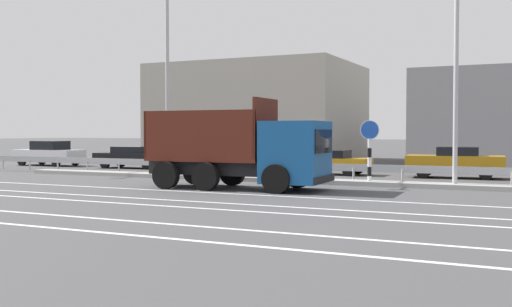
% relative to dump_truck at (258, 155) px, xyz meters
% --- Properties ---
extents(ground_plane, '(320.00, 320.00, 0.00)m').
position_rel_dump_truck_xyz_m(ground_plane, '(-0.92, 1.08, -1.30)').
color(ground_plane, '#424244').
extents(lane_strip_0, '(49.33, 0.16, 0.01)m').
position_rel_dump_truck_xyz_m(lane_strip_0, '(-0.95, -1.84, -1.30)').
color(lane_strip_0, silver).
rests_on(lane_strip_0, ground_plane).
extents(lane_strip_1, '(49.33, 0.16, 0.01)m').
position_rel_dump_truck_xyz_m(lane_strip_1, '(-0.95, -4.40, -1.30)').
color(lane_strip_1, silver).
rests_on(lane_strip_1, ground_plane).
extents(lane_strip_2, '(49.33, 0.16, 0.01)m').
position_rel_dump_truck_xyz_m(lane_strip_2, '(-0.95, -5.76, -1.30)').
color(lane_strip_2, silver).
rests_on(lane_strip_2, ground_plane).
extents(lane_strip_3, '(49.33, 0.16, 0.01)m').
position_rel_dump_truck_xyz_m(lane_strip_3, '(-0.95, -8.60, -1.30)').
color(lane_strip_3, silver).
rests_on(lane_strip_3, ground_plane).
extents(lane_strip_4, '(49.33, 0.16, 0.01)m').
position_rel_dump_truck_xyz_m(lane_strip_4, '(-0.95, -10.22, -1.30)').
color(lane_strip_4, silver).
rests_on(lane_strip_4, ground_plane).
extents(median_island, '(27.13, 1.10, 0.18)m').
position_rel_dump_truck_xyz_m(median_island, '(-0.92, 3.57, -1.21)').
color(median_island, gray).
rests_on(median_island, ground_plane).
extents(median_guardrail, '(49.33, 0.09, 0.78)m').
position_rel_dump_truck_xyz_m(median_guardrail, '(-0.92, 4.95, -0.73)').
color(median_guardrail, '#9EA0A5').
rests_on(median_guardrail, ground_plane).
extents(dump_truck, '(7.14, 2.88, 3.43)m').
position_rel_dump_truck_xyz_m(dump_truck, '(0.00, 0.00, 0.00)').
color(dump_truck, '#144C8C').
rests_on(dump_truck, ground_plane).
extents(median_road_sign, '(0.79, 0.16, 2.65)m').
position_rel_dump_truck_xyz_m(median_road_sign, '(3.32, 3.57, 0.11)').
color(median_road_sign, white).
rests_on(median_road_sign, ground_plane).
extents(street_lamp_1, '(0.71, 2.55, 10.87)m').
position_rel_dump_truck_xyz_m(street_lamp_1, '(-6.51, 3.49, 4.67)').
color(street_lamp_1, '#ADADB2').
rests_on(street_lamp_1, ground_plane).
extents(street_lamp_2, '(0.71, 2.16, 10.71)m').
position_rel_dump_truck_xyz_m(street_lamp_2, '(6.64, 3.56, 4.54)').
color(street_lamp_2, '#ADADB2').
rests_on(street_lamp_2, ground_plane).
extents(parked_car_0, '(4.70, 1.93, 1.60)m').
position_rel_dump_truck_xyz_m(parked_car_0, '(-19.20, 8.88, -0.51)').
color(parked_car_0, silver).
rests_on(parked_car_0, ground_plane).
extents(parked_car_1, '(4.77, 2.17, 1.31)m').
position_rel_dump_truck_xyz_m(parked_car_1, '(-12.51, 8.90, -0.62)').
color(parked_car_1, black).
rests_on(parked_car_1, ground_plane).
extents(parked_car_2, '(4.87, 2.12, 1.38)m').
position_rel_dump_truck_xyz_m(parked_car_2, '(-6.01, 8.68, -0.59)').
color(parked_car_2, '#A3A3A8').
rests_on(parked_car_2, ground_plane).
extents(parked_car_3, '(4.27, 1.82, 1.25)m').
position_rel_dump_truck_xyz_m(parked_car_3, '(-0.19, 8.89, -0.65)').
color(parked_car_3, '#B27A14').
rests_on(parked_car_3, ground_plane).
extents(parked_car_4, '(4.53, 2.15, 1.48)m').
position_rel_dump_truck_xyz_m(parked_car_4, '(5.99, 9.11, -0.54)').
color(parked_car_4, '#B27A14').
rests_on(parked_car_4, ground_plane).
extents(background_building_0, '(14.91, 11.26, 7.43)m').
position_rel_dump_truck_xyz_m(background_building_0, '(-10.73, 23.01, 2.41)').
color(background_building_0, gray).
rests_on(background_building_0, ground_plane).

